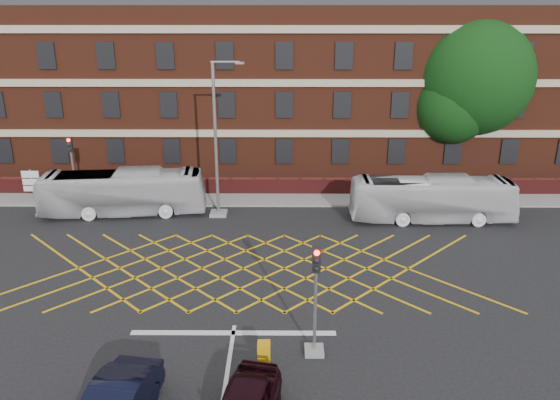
{
  "coord_description": "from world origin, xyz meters",
  "views": [
    {
      "loc": [
        1.92,
        -21.71,
        12.1
      ],
      "look_at": [
        1.79,
        1.5,
        3.72
      ],
      "focal_mm": 35.0,
      "sensor_mm": 36.0,
      "label": 1
    }
  ],
  "objects_px": {
    "bus_right": "(432,199)",
    "deciduous_tree": "(471,85)",
    "traffic_light_near": "(315,311)",
    "traffic_light_far": "(74,176)",
    "street_lamp": "(218,165)",
    "direction_signs": "(31,182)",
    "bus_left": "(123,192)",
    "utility_cabinet": "(264,355)"
  },
  "relations": [
    {
      "from": "traffic_light_near",
      "to": "traffic_light_far",
      "type": "height_order",
      "value": "same"
    },
    {
      "from": "bus_left",
      "to": "traffic_light_near",
      "type": "xyz_separation_m",
      "value": [
        10.81,
        -14.1,
        0.4
      ]
    },
    {
      "from": "deciduous_tree",
      "to": "direction_signs",
      "type": "relative_size",
      "value": 5.18
    },
    {
      "from": "traffic_light_near",
      "to": "direction_signs",
      "type": "distance_m",
      "value": 23.52
    },
    {
      "from": "traffic_light_near",
      "to": "utility_cabinet",
      "type": "xyz_separation_m",
      "value": [
        -1.81,
        -0.82,
        -1.27
      ]
    },
    {
      "from": "traffic_light_far",
      "to": "direction_signs",
      "type": "distance_m",
      "value": 2.76
    },
    {
      "from": "bus_left",
      "to": "direction_signs",
      "type": "height_order",
      "value": "bus_left"
    },
    {
      "from": "bus_right",
      "to": "deciduous_tree",
      "type": "distance_m",
      "value": 11.48
    },
    {
      "from": "traffic_light_near",
      "to": "utility_cabinet",
      "type": "relative_size",
      "value": 4.31
    },
    {
      "from": "bus_right",
      "to": "bus_left",
      "type": "bearing_deg",
      "value": 87.18
    },
    {
      "from": "deciduous_tree",
      "to": "street_lamp",
      "type": "relative_size",
      "value": 1.25
    },
    {
      "from": "traffic_light_far",
      "to": "direction_signs",
      "type": "bearing_deg",
      "value": -177.54
    },
    {
      "from": "bus_left",
      "to": "utility_cabinet",
      "type": "bearing_deg",
      "value": -154.17
    },
    {
      "from": "street_lamp",
      "to": "traffic_light_far",
      "type": "bearing_deg",
      "value": 166.57
    },
    {
      "from": "bus_left",
      "to": "traffic_light_far",
      "type": "relative_size",
      "value": 2.29
    },
    {
      "from": "utility_cabinet",
      "to": "traffic_light_far",
      "type": "bearing_deg",
      "value": 126.72
    },
    {
      "from": "bus_right",
      "to": "deciduous_tree",
      "type": "height_order",
      "value": "deciduous_tree"
    },
    {
      "from": "traffic_light_far",
      "to": "utility_cabinet",
      "type": "distance_m",
      "value": 21.21
    },
    {
      "from": "traffic_light_far",
      "to": "bus_left",
      "type": "bearing_deg",
      "value": -29.24
    },
    {
      "from": "bus_right",
      "to": "traffic_light_near",
      "type": "bearing_deg",
      "value": 150.22
    },
    {
      "from": "bus_right",
      "to": "street_lamp",
      "type": "xyz_separation_m",
      "value": [
        -12.58,
        0.77,
        1.83
      ]
    },
    {
      "from": "traffic_light_far",
      "to": "utility_cabinet",
      "type": "height_order",
      "value": "traffic_light_far"
    },
    {
      "from": "traffic_light_near",
      "to": "direction_signs",
      "type": "height_order",
      "value": "traffic_light_near"
    },
    {
      "from": "bus_right",
      "to": "deciduous_tree",
      "type": "bearing_deg",
      "value": -26.62
    },
    {
      "from": "bus_left",
      "to": "bus_right",
      "type": "distance_m",
      "value": 18.42
    },
    {
      "from": "traffic_light_far",
      "to": "deciduous_tree",
      "type": "bearing_deg",
      "value": 12.78
    },
    {
      "from": "bus_left",
      "to": "direction_signs",
      "type": "xyz_separation_m",
      "value": [
        -6.39,
        1.93,
        0.01
      ]
    },
    {
      "from": "street_lamp",
      "to": "direction_signs",
      "type": "bearing_deg",
      "value": 170.04
    },
    {
      "from": "bus_left",
      "to": "direction_signs",
      "type": "bearing_deg",
      "value": 67.94
    },
    {
      "from": "bus_left",
      "to": "traffic_light_far",
      "type": "xyz_separation_m",
      "value": [
        -3.66,
        2.05,
        0.4
      ]
    },
    {
      "from": "traffic_light_far",
      "to": "street_lamp",
      "type": "relative_size",
      "value": 0.47
    },
    {
      "from": "street_lamp",
      "to": "utility_cabinet",
      "type": "relative_size",
      "value": 9.19
    },
    {
      "from": "bus_right",
      "to": "street_lamp",
      "type": "height_order",
      "value": "street_lamp"
    },
    {
      "from": "bus_right",
      "to": "deciduous_tree",
      "type": "relative_size",
      "value": 0.83
    },
    {
      "from": "direction_signs",
      "to": "traffic_light_near",
      "type": "bearing_deg",
      "value": -42.98
    },
    {
      "from": "traffic_light_near",
      "to": "direction_signs",
      "type": "relative_size",
      "value": 1.94
    },
    {
      "from": "bus_left",
      "to": "street_lamp",
      "type": "distance_m",
      "value": 6.09
    },
    {
      "from": "bus_left",
      "to": "deciduous_tree",
      "type": "height_order",
      "value": "deciduous_tree"
    },
    {
      "from": "deciduous_tree",
      "to": "traffic_light_far",
      "type": "distance_m",
      "value": 27.75
    },
    {
      "from": "traffic_light_near",
      "to": "bus_right",
      "type": "bearing_deg",
      "value": 59.98
    },
    {
      "from": "bus_right",
      "to": "direction_signs",
      "type": "xyz_separation_m",
      "value": [
        -24.79,
        2.91,
        0.05
      ]
    },
    {
      "from": "direction_signs",
      "to": "traffic_light_far",
      "type": "bearing_deg",
      "value": 2.46
    }
  ]
}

